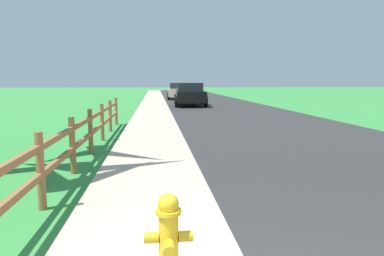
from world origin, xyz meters
name	(u,v)px	position (x,y,z in m)	size (l,w,h in m)	color
ground_plane	(167,103)	(0.00, 25.00, 0.00)	(120.00, 120.00, 0.00)	#34873D
road_asphalt	(208,101)	(3.50, 27.00, 0.00)	(7.00, 66.00, 0.01)	#2C2C2C
curb_concrete	(129,102)	(-3.00, 27.00, 0.00)	(6.00, 66.00, 0.01)	#BEAB96
grass_verge	(110,102)	(-4.50, 27.00, 0.01)	(5.00, 66.00, 0.00)	#34873D
fire_hydrant	(169,236)	(-0.76, 1.19, 0.39)	(0.43, 0.37, 0.78)	yellow
rail_fence	(83,134)	(-2.42, 5.78, 0.62)	(0.11, 13.00, 1.08)	brown
parked_suv_black	(190,94)	(1.55, 22.44, 0.80)	(2.30, 4.99, 1.59)	black
parked_car_beige	(179,91)	(1.41, 31.00, 0.78)	(2.40, 4.48, 1.51)	#C6B793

